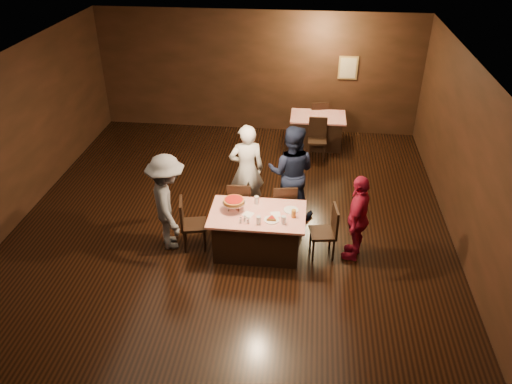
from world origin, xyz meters
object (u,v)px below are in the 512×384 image
chair_back_far (318,118)px  glass_amber (294,214)px  main_table (257,232)px  chair_far_left (240,203)px  diner_white_jacket (247,170)px  glass_back (257,200)px  chair_back_near (317,140)px  chair_far_right (284,205)px  pizza_stand (234,201)px  diner_grey_knit (168,202)px  glass_front_right (284,220)px  chair_end_left (194,224)px  diner_red_shirt (358,218)px  diner_navy_hoodie (291,172)px  plate_empty (291,210)px  glass_front_left (259,220)px  chair_end_right (323,232)px  back_table (317,131)px

chair_back_far → glass_amber: size_ratio=6.79×
main_table → chair_far_left: 0.85m
diner_white_jacket → glass_back: bearing=92.0°
chair_back_near → chair_back_far: (0.00, 1.30, 0.00)m
chair_far_right → pizza_stand: bearing=31.7°
chair_far_left → diner_grey_knit: size_ratio=0.55×
main_table → chair_far_right: 0.85m
chair_far_right → glass_back: size_ratio=6.79×
chair_far_left → glass_front_right: chair_far_left is taller
chair_end_left → diner_red_shirt: (2.75, 0.05, 0.30)m
chair_far_left → diner_white_jacket: bearing=-98.7°
chair_far_left → diner_navy_hoodie: (0.90, 0.45, 0.45)m
diner_red_shirt → main_table: bearing=-72.0°
chair_back_far → glass_front_right: bearing=72.3°
plate_empty → chair_end_left: bearing=-174.8°
glass_front_left → glass_amber: 0.60m
diner_grey_knit → plate_empty: bearing=-110.0°
plate_empty → glass_front_left: bearing=-138.0°
chair_back_near → diner_red_shirt: (0.67, -3.56, 0.30)m
chair_far_right → chair_back_far: same height
plate_empty → diner_navy_hoodie: bearing=92.9°
chair_end_right → pizza_stand: (-1.50, 0.05, 0.48)m
chair_end_right → plate_empty: bearing=-113.7°
chair_back_far → glass_amber: bearing=73.8°
diner_navy_hoodie → glass_amber: bearing=100.4°
back_table → plate_empty: plate_empty is taller
chair_end_left → chair_back_near: bearing=-42.2°
diner_red_shirt → glass_front_right: diner_red_shirt is taller
chair_far_left → pizza_stand: bearing=88.1°
back_table → diner_grey_knit: 5.00m
glass_front_right → diner_red_shirt: bearing=13.9°
back_table → chair_back_far: chair_back_far is taller
chair_back_near → chair_end_left: bearing=-120.7°
chair_back_near → plate_empty: chair_back_near is taller
chair_far_right → plate_empty: 0.69m
chair_end_right → glass_back: (-1.15, 0.30, 0.37)m
diner_grey_knit → chair_end_right: bearing=-114.1°
chair_end_left → glass_front_right: (1.55, -0.25, 0.37)m
chair_far_left → chair_back_near: size_ratio=1.00×
chair_far_left → chair_end_right: (1.50, -0.75, 0.00)m
chair_end_right → glass_back: size_ratio=6.79×
chair_end_left → chair_end_right: same height
back_table → glass_front_right: glass_front_right is taller
diner_navy_hoodie → glass_front_left: (-0.45, -1.50, -0.08)m
chair_far_right → glass_front_right: chair_far_right is taller
chair_end_right → plate_empty: chair_end_right is taller
pizza_stand → glass_front_left: 0.58m
chair_back_far → diner_red_shirt: bearing=86.1°
chair_end_left → glass_front_right: chair_end_left is taller
chair_end_left → pizza_stand: 0.85m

